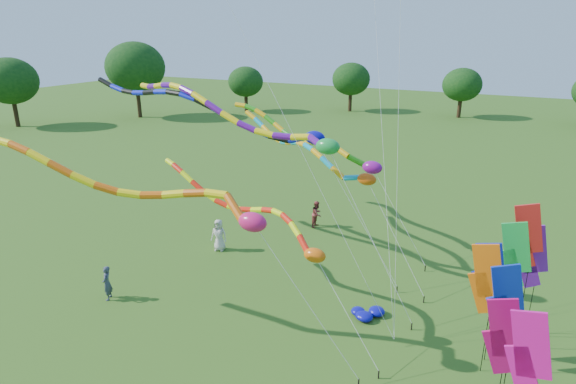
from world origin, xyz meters
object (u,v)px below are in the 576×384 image
at_px(tube_kite_orange, 140,187).
at_px(person_c, 317,214).
at_px(person_a, 219,235).
at_px(blue_nylon_heap, 369,316).
at_px(tube_kite_red, 257,216).
at_px(person_b, 107,283).

relative_size(tube_kite_orange, person_c, 9.56).
bearing_deg(person_a, blue_nylon_heap, -30.19).
bearing_deg(tube_kite_red, person_a, 161.31).
xyz_separation_m(person_a, person_b, (-1.46, -6.11, -0.08)).
bearing_deg(person_c, tube_kite_red, -171.74).
relative_size(tube_kite_red, blue_nylon_heap, 6.41).
height_order(tube_kite_red, person_a, tube_kite_red).
bearing_deg(blue_nylon_heap, tube_kite_orange, -146.53).
relative_size(person_b, person_c, 0.99).
height_order(tube_kite_red, blue_nylon_heap, tube_kite_red).
bearing_deg(person_a, person_c, 44.40).
relative_size(tube_kite_orange, person_a, 8.78).
distance_m(tube_kite_red, blue_nylon_heap, 5.91).
height_order(tube_kite_orange, person_b, tube_kite_orange).
bearing_deg(person_c, tube_kite_orange, 175.16).
bearing_deg(tube_kite_red, tube_kite_orange, -102.65).
xyz_separation_m(tube_kite_orange, person_a, (-2.04, 7.19, -5.02)).
relative_size(tube_kite_red, person_a, 6.68).
height_order(person_a, person_c, person_a).
distance_m(person_a, person_c, 6.11).
bearing_deg(blue_nylon_heap, tube_kite_red, -169.31).
bearing_deg(person_b, tube_kite_red, 84.72).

